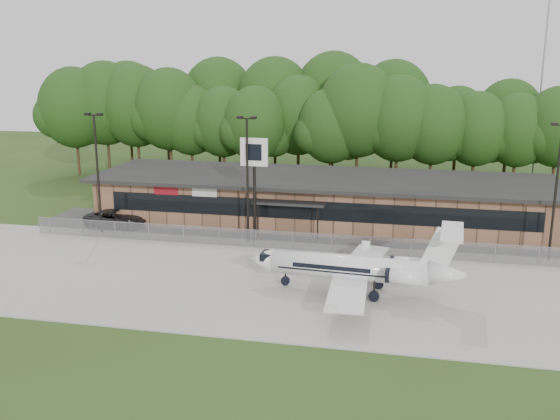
% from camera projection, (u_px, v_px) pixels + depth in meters
% --- Properties ---
extents(ground, '(160.00, 160.00, 0.00)m').
position_uv_depth(ground, '(259.00, 334.00, 34.21)').
color(ground, '#2D4117').
rests_on(ground, ground).
extents(apron, '(64.00, 18.00, 0.08)m').
position_uv_depth(apron, '(288.00, 282.00, 41.79)').
color(apron, '#9E9B93').
rests_on(apron, ground).
extents(parking_lot, '(50.00, 9.00, 0.06)m').
position_uv_depth(parking_lot, '(315.00, 235.00, 52.70)').
color(parking_lot, '#383835').
rests_on(parking_lot, ground).
extents(terminal, '(41.00, 11.65, 4.30)m').
position_uv_depth(terminal, '(323.00, 199.00, 56.39)').
color(terminal, '#926449').
rests_on(terminal, ground).
extents(fence, '(46.00, 0.04, 1.52)m').
position_uv_depth(fence, '(306.00, 242.00, 48.25)').
color(fence, gray).
rests_on(fence, ground).
extents(treeline, '(72.00, 12.00, 15.00)m').
position_uv_depth(treeline, '(346.00, 120.00, 72.22)').
color(treeline, '#1B3A12').
rests_on(treeline, ground).
extents(radio_mast, '(0.20, 0.20, 25.00)m').
position_uv_depth(radio_mast, '(542.00, 75.00, 72.22)').
color(radio_mast, gray).
rests_on(radio_mast, ground).
extents(light_pole_left, '(1.55, 0.30, 10.23)m').
position_uv_depth(light_pole_left, '(97.00, 164.00, 52.07)').
color(light_pole_left, black).
rests_on(light_pole_left, ground).
extents(light_pole_mid, '(1.55, 0.30, 10.23)m').
position_uv_depth(light_pole_mid, '(247.00, 170.00, 49.42)').
color(light_pole_mid, black).
rests_on(light_pole_mid, ground).
extents(light_pole_right, '(1.55, 0.30, 10.23)m').
position_uv_depth(light_pole_right, '(557.00, 182.00, 44.74)').
color(light_pole_right, black).
rests_on(light_pole_right, ground).
extents(business_jet, '(14.20, 12.65, 4.78)m').
position_uv_depth(business_jet, '(357.00, 269.00, 39.42)').
color(business_jet, white).
rests_on(business_jet, ground).
extents(suv, '(5.80, 3.19, 1.54)m').
position_uv_depth(suv, '(115.00, 219.00, 55.12)').
color(suv, '#2D2E30').
rests_on(suv, ground).
extents(pole_sign, '(2.23, 0.34, 8.49)m').
position_uv_depth(pole_sign, '(254.00, 163.00, 49.48)').
color(pole_sign, black).
rests_on(pole_sign, ground).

